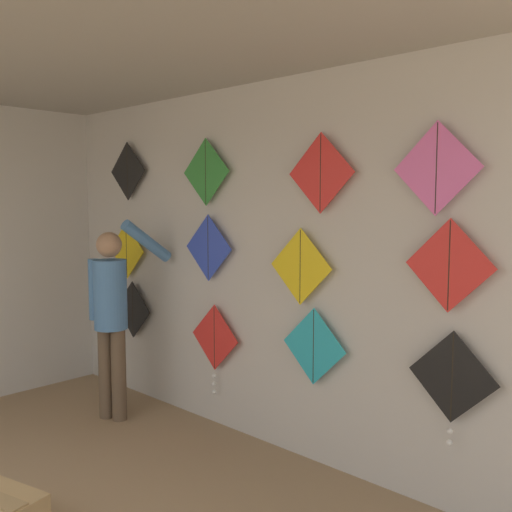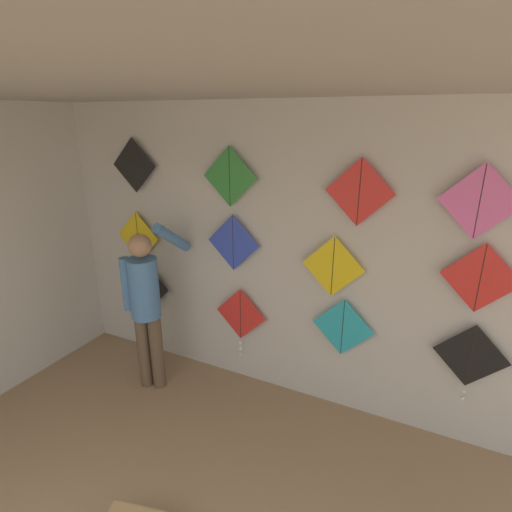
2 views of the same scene
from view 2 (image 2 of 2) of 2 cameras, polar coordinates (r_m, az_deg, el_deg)
The scene contains 15 objects.
back_panel at distance 3.73m, azimuth 4.33°, elevation -0.45°, with size 5.79×0.06×2.80m, color beige.
ceiling_slab at distance 1.94m, azimuth -16.91°, elevation 23.40°, with size 5.79×4.37×0.04m, color #A8A399.
shopkeeper at distance 4.04m, azimuth -15.43°, elevation -5.91°, with size 0.43×0.66×1.75m.
kite_0 at distance 4.67m, azimuth -15.10°, elevation -4.22°, with size 0.55×0.01×0.55m.
kite_1 at distance 4.10m, azimuth -2.23°, elevation -8.81°, with size 0.55×0.04×0.76m.
kite_2 at distance 3.70m, azimuth 12.28°, elevation -9.94°, with size 0.55×0.01×0.55m.
kite_3 at distance 3.67m, azimuth 28.27°, elevation -12.80°, with size 0.55×0.04×0.69m.
kite_4 at distance 4.53m, azimuth -16.50°, elevation 2.67°, with size 0.55×0.01×0.55m.
kite_5 at distance 3.82m, azimuth -3.29°, elevation 1.88°, with size 0.55×0.01×0.55m.
kite_6 at distance 3.50m, azimuth 10.93°, elevation -1.51°, with size 0.55×0.01×0.55m.
kite_7 at distance 3.38m, azimuth 29.39°, elevation -2.79°, with size 0.55×0.01×0.55m.
kite_8 at distance 4.36m, azimuth -17.04°, elevation 12.27°, with size 0.55×0.01×0.55m.
kite_9 at distance 3.70m, azimuth -3.79°, elevation 11.23°, with size 0.55×0.01×0.55m.
kite_10 at distance 3.29m, azimuth 14.56°, elevation 8.82°, with size 0.55×0.01×0.55m.
kite_11 at distance 3.23m, azimuth 29.33°, elevation 6.79°, with size 0.55×0.01×0.55m.
Camera 2 is at (1.29, 0.34, 2.66)m, focal length 28.00 mm.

